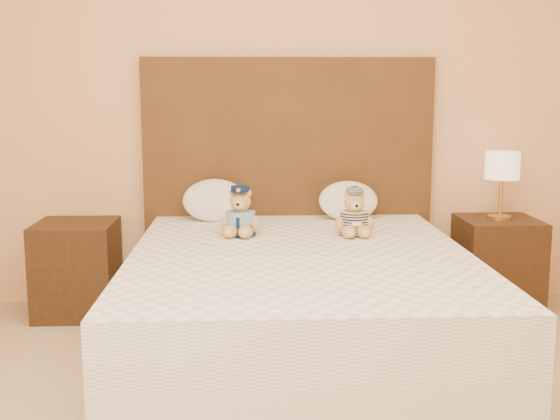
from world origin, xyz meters
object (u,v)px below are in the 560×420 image
at_px(nightstand_left, 77,269).
at_px(lamp, 502,169).
at_px(pillow_right, 348,199).
at_px(teddy_police, 240,211).
at_px(pillow_left, 215,198).
at_px(bed, 300,307).
at_px(teddy_prisoner, 354,213).
at_px(nightstand_right, 497,264).

bearing_deg(nightstand_left, lamp, 0.00).
xyz_separation_m(lamp, pillow_right, (-0.90, 0.03, -0.18)).
relative_size(teddy_police, pillow_left, 0.70).
bearing_deg(bed, nightstand_left, 147.38).
relative_size(lamp, pillow_left, 1.07).
bearing_deg(lamp, pillow_left, 178.98).
distance_m(bed, pillow_right, 0.98).
height_order(teddy_police, teddy_prisoner, teddy_police).
bearing_deg(teddy_prisoner, pillow_right, 83.50).
relative_size(bed, teddy_police, 7.69).
relative_size(nightstand_left, nightstand_right, 1.00).
bearing_deg(pillow_left, nightstand_right, -1.02).
height_order(lamp, teddy_prisoner, lamp).
distance_m(teddy_police, teddy_prisoner, 0.60).
distance_m(bed, pillow_left, 1.02).
bearing_deg(lamp, pillow_right, 178.10).
relative_size(teddy_police, pillow_right, 0.74).
relative_size(nightstand_left, lamp, 1.38).
distance_m(lamp, teddy_police, 1.60).
bearing_deg(nightstand_right, teddy_police, -164.85).
height_order(bed, lamp, lamp).
height_order(nightstand_right, teddy_prisoner, teddy_prisoner).
bearing_deg(bed, teddy_prisoner, 48.90).
relative_size(bed, pillow_left, 5.36).
relative_size(nightstand_left, pillow_left, 1.47).
bearing_deg(pillow_left, lamp, -1.02).
bearing_deg(teddy_prisoner, pillow_left, 145.58).
height_order(nightstand_left, nightstand_right, same).
relative_size(bed, pillow_right, 5.73).
bearing_deg(lamp, teddy_prisoner, -154.66).
distance_m(nightstand_right, lamp, 0.57).
xyz_separation_m(bed, nightstand_right, (1.25, 0.80, -0.00)).
relative_size(pillow_left, pillow_right, 1.07).
bearing_deg(nightstand_right, pillow_right, 178.10).
height_order(bed, teddy_police, teddy_police).
distance_m(teddy_prisoner, pillow_left, 0.89).
height_order(nightstand_left, teddy_police, teddy_police).
bearing_deg(pillow_left, pillow_right, 0.00).
xyz_separation_m(teddy_prisoner, pillow_right, (0.04, 0.48, 0.00)).
height_order(nightstand_left, pillow_left, pillow_left).
bearing_deg(pillow_right, teddy_police, -144.80).
xyz_separation_m(nightstand_right, lamp, (-0.00, 0.00, 0.57)).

